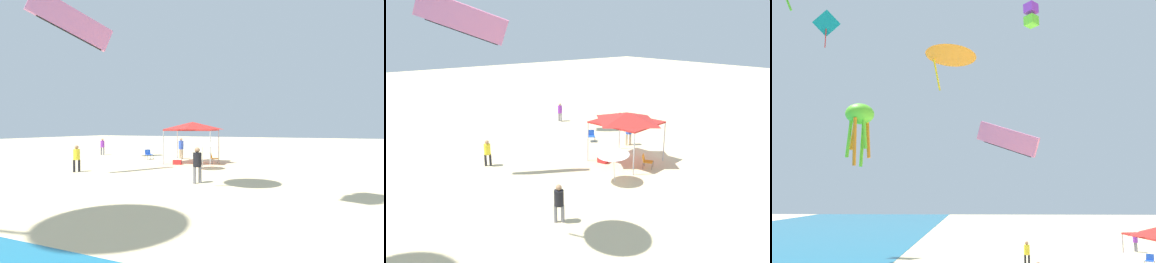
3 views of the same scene
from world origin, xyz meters
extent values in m
cube|color=beige|center=(0.00, 0.00, -0.05)|extent=(120.00, 120.00, 0.10)
cylinder|color=#B7B7BC|center=(-1.59, -0.27, 1.22)|extent=(0.07, 0.07, 2.45)
cylinder|color=#B7B7BC|center=(1.83, 0.23, 1.22)|extent=(0.07, 0.07, 2.45)
cylinder|color=#B7B7BC|center=(-2.06, 2.94, 1.22)|extent=(0.07, 0.07, 2.45)
cylinder|color=#B7B7BC|center=(1.36, 3.44, 1.22)|extent=(0.07, 0.07, 2.45)
cube|color=red|center=(-0.12, 1.58, 2.50)|extent=(3.97, 3.79, 0.10)
pyramid|color=red|center=(-0.12, 1.58, 2.83)|extent=(3.89, 3.72, 0.57)
cylinder|color=silver|center=(-2.10, 4.50, 0.97)|extent=(0.10, 0.27, 1.94)
cone|color=white|center=(-2.13, 4.61, 1.78)|extent=(1.74, 1.76, 0.59)
cylinder|color=black|center=(4.21, 1.02, 0.20)|extent=(0.02, 0.02, 0.40)
cylinder|color=black|center=(3.91, 0.59, 0.20)|extent=(0.02, 0.02, 0.40)
cylinder|color=black|center=(4.63, 0.73, 0.20)|extent=(0.02, 0.02, 0.40)
cylinder|color=black|center=(4.34, 0.30, 0.20)|extent=(0.02, 0.02, 0.40)
cube|color=blue|center=(4.27, 0.66, 0.40)|extent=(0.72, 0.72, 0.03)
cube|color=blue|center=(4.51, 0.50, 0.61)|extent=(0.39, 0.48, 0.41)
cylinder|color=black|center=(-2.22, 1.52, 0.20)|extent=(0.02, 0.02, 0.40)
cylinder|color=black|center=(-1.94, 1.09, 0.20)|extent=(0.02, 0.02, 0.40)
cylinder|color=black|center=(-1.79, 1.81, 0.20)|extent=(0.02, 0.02, 0.40)
cylinder|color=black|center=(-1.50, 1.37, 0.20)|extent=(0.02, 0.02, 0.40)
cube|color=orange|center=(-1.86, 1.45, 0.40)|extent=(0.72, 0.72, 0.03)
cube|color=orange|center=(-1.62, 1.60, 0.61)|extent=(0.38, 0.49, 0.41)
cube|color=red|center=(0.49, 2.94, 0.18)|extent=(0.68, 0.54, 0.36)
cube|color=white|center=(0.49, 2.94, 0.38)|extent=(0.70, 0.56, 0.04)
cylinder|color=#C6B28C|center=(2.01, -1.05, 0.41)|extent=(0.16, 0.16, 0.83)
cylinder|color=#C6B28C|center=(2.06, -0.73, 0.41)|extent=(0.16, 0.16, 0.83)
cylinder|color=blue|center=(2.03, -0.89, 1.19)|extent=(0.43, 0.43, 0.72)
sphere|color=tan|center=(2.03, -0.89, 1.68)|extent=(0.27, 0.27, 0.27)
cylinder|color=slate|center=(10.53, -1.13, 0.37)|extent=(0.15, 0.15, 0.75)
cylinder|color=slate|center=(10.82, -1.13, 0.37)|extent=(0.15, 0.15, 0.75)
cylinder|color=purple|center=(10.68, -1.13, 1.07)|extent=(0.39, 0.39, 0.65)
sphere|color=tan|center=(10.68, -1.13, 1.52)|extent=(0.24, 0.24, 0.24)
cylinder|color=black|center=(4.47, 8.87, 0.37)|extent=(0.14, 0.14, 0.74)
cylinder|color=black|center=(4.30, 8.64, 0.37)|extent=(0.14, 0.14, 0.74)
cylinder|color=yellow|center=(4.39, 8.75, 1.06)|extent=(0.39, 0.39, 0.64)
sphere|color=#A87A56|center=(4.39, 8.75, 1.50)|extent=(0.24, 0.24, 0.24)
cylinder|color=slate|center=(-3.66, 9.44, 0.40)|extent=(0.16, 0.16, 0.79)
cylinder|color=slate|center=(-3.85, 9.19, 0.40)|extent=(0.16, 0.16, 0.79)
cylinder|color=black|center=(-3.76, 9.31, 1.14)|extent=(0.41, 0.41, 0.69)
sphere|color=#A87A56|center=(-3.76, 9.31, 1.61)|extent=(0.26, 0.26, 0.26)
cube|color=pink|center=(3.46, 10.03, 8.57)|extent=(2.63, 4.19, 2.81)
cube|color=black|center=(3.46, 10.03, 7.97)|extent=(1.83, 3.19, 1.58)
camera|label=1|loc=(-9.55, 23.11, 2.71)|focal=29.11mm
camera|label=2|loc=(-15.54, 17.63, 8.13)|focal=34.85mm
camera|label=3|loc=(-21.72, 12.13, 4.98)|focal=34.51mm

